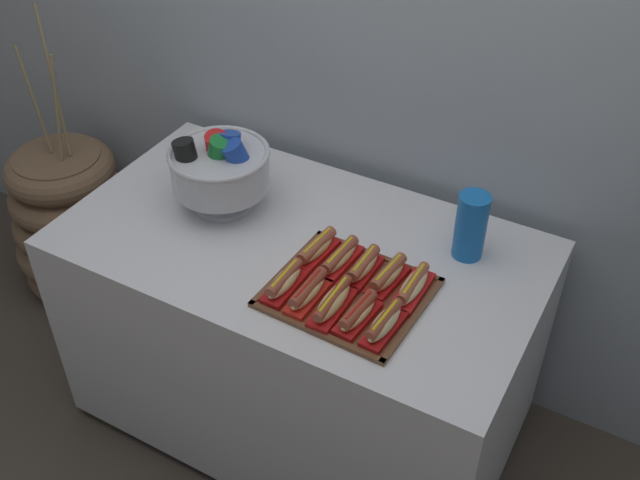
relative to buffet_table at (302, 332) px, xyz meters
name	(u,v)px	position (x,y,z in m)	size (l,w,h in m)	color
ground_plane	(303,413)	(0.00, 0.00, -0.42)	(10.00, 10.00, 0.00)	#4C4238
back_wall	(382,16)	(0.00, 0.50, 0.88)	(6.00, 0.10, 2.60)	#9EA8B2
buffet_table	(302,332)	(0.00, 0.00, 0.00)	(1.41, 0.79, 0.79)	silver
floor_vase	(73,222)	(-1.19, 0.18, -0.12)	(0.50, 0.50, 1.18)	brown
serving_tray	(348,293)	(0.23, -0.13, 0.38)	(0.42, 0.38, 0.01)	brown
hot_dog_0	(284,282)	(0.07, -0.21, 0.41)	(0.06, 0.16, 0.06)	#B21414
hot_dog_1	(308,292)	(0.15, -0.21, 0.41)	(0.06, 0.17, 0.06)	red
hot_dog_2	(333,303)	(0.22, -0.21, 0.41)	(0.07, 0.18, 0.06)	#B21414
hot_dog_3	(358,314)	(0.30, -0.21, 0.41)	(0.07, 0.16, 0.06)	#B21414
hot_dog_4	(384,324)	(0.37, -0.22, 0.41)	(0.07, 0.17, 0.06)	#B21414
hot_dog_5	(317,249)	(0.08, -0.04, 0.41)	(0.07, 0.17, 0.06)	red
hot_dog_6	(340,258)	(0.16, -0.04, 0.41)	(0.07, 0.18, 0.06)	red
hot_dog_7	(363,267)	(0.23, -0.05, 0.41)	(0.06, 0.16, 0.06)	#B21414
hot_dog_8	(388,276)	(0.31, -0.05, 0.41)	(0.07, 0.17, 0.06)	#B21414
hot_dog_9	(413,287)	(0.38, -0.05, 0.41)	(0.06, 0.18, 0.06)	red
punch_bowl	(220,167)	(-0.30, 0.04, 0.52)	(0.31, 0.31, 0.25)	silver
cup_stack	(471,226)	(0.44, 0.19, 0.48)	(0.09, 0.09, 0.20)	blue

